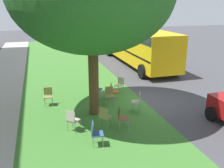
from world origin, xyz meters
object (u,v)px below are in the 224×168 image
chair_4 (138,100)px  chair_8 (105,116)px  chair_7 (72,119)px  school_bus (137,43)px  chair_0 (48,95)px  chair_3 (97,88)px  chair_5 (95,132)px  chair_2 (120,84)px  chair_1 (122,116)px  chair_9 (109,94)px  chair_6 (113,90)px

chair_4 → chair_8: 2.21m
chair_7 → school_bus: size_ratio=0.08×
chair_4 → chair_7: (-1.09, 3.16, 0.00)m
chair_0 → chair_3: 2.52m
chair_4 → school_bus: school_bus is taller
chair_4 → chair_5: 3.46m
chair_2 → chair_3: size_ratio=1.00×
chair_7 → chair_0: bearing=13.7°
chair_1 → chair_5: same height
chair_2 → chair_8: 4.23m
chair_0 → chair_7: (-3.04, -0.74, 0.00)m
chair_4 → chair_9: same height
chair_0 → school_bus: size_ratio=0.08×
chair_5 → chair_6: same height
chair_0 → chair_7: same height
chair_4 → chair_8: bearing=121.8°
chair_2 → chair_9: same height
chair_2 → school_bus: school_bus is taller
chair_2 → chair_5: bearing=153.0°
chair_3 → chair_1: bearing=-177.9°
chair_5 → chair_7: same height
chair_1 → chair_5: bearing=126.2°
chair_4 → chair_6: (1.71, 0.68, 0.00)m
school_bus → chair_9: bearing=149.3°
chair_8 → chair_9: (2.36, -0.87, 0.00)m
chair_0 → chair_8: same height
chair_4 → chair_8: (-1.16, 1.87, 0.00)m
chair_0 → chair_5: (-4.30, -1.36, 0.00)m
chair_8 → chair_6: bearing=-22.6°
chair_4 → chair_5: size_ratio=1.00×
chair_3 → school_bus: size_ratio=0.08×
chair_3 → chair_0: bearing=97.7°
chair_1 → chair_6: same height
chair_7 → chair_6: bearing=-41.5°
chair_5 → chair_3: bearing=-13.8°
chair_6 → chair_7: size_ratio=1.00×
chair_4 → chair_6: 1.84m
chair_1 → chair_4: 1.90m
chair_0 → chair_8: size_ratio=1.00×
chair_1 → chair_0: bearing=38.0°
chair_6 → school_bus: 8.41m
chair_5 → chair_8: bearing=-29.1°
chair_3 → chair_8: bearing=172.2°
chair_6 → school_bus: school_bus is taller
chair_0 → chair_7: size_ratio=1.00×
chair_0 → chair_5: 4.51m
chair_4 → chair_5: bearing=132.8°
chair_3 → chair_4: bearing=-148.6°
chair_3 → chair_8: same height
chair_1 → chair_9: same height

